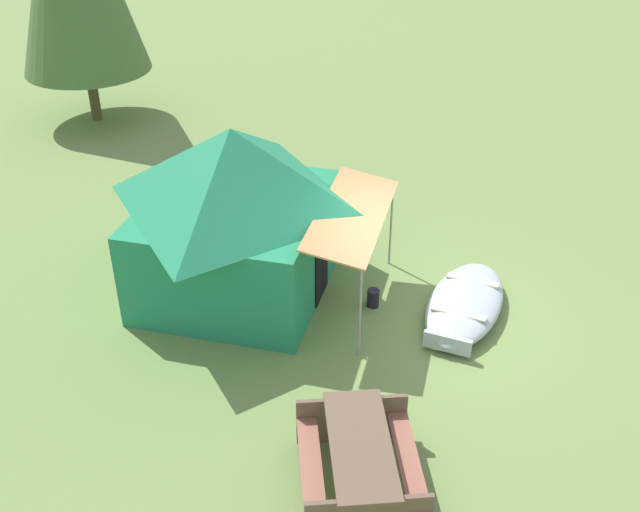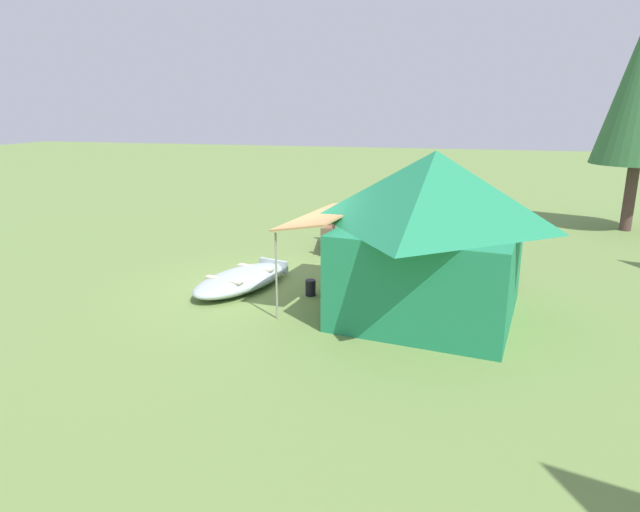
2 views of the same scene
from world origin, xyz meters
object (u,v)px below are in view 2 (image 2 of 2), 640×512
Objects in this scene: beached_rowboat at (241,279)px; canvas_cabin_tent at (431,232)px; cooler_box at (358,312)px; fuel_can at (310,288)px; picnic_table at (350,231)px.

canvas_cabin_tent is (0.40, 3.76, 1.30)m from beached_rowboat.
cooler_box reaches higher than fuel_can.
picnic_table reaches higher than fuel_can.
picnic_table is 3.79m from fuel_can.
beached_rowboat is at bearing -112.82° from cooler_box.
picnic_table is at bearing -151.08° from canvas_cabin_tent.
cooler_box is (4.85, 1.17, -0.30)m from picnic_table.
beached_rowboat reaches higher than cooler_box.
beached_rowboat reaches higher than fuel_can.
cooler_box is at bearing 13.56° from picnic_table.
picnic_table is 3.60× the size of cooler_box.
cooler_box is at bearing 47.31° from fuel_can.
canvas_cabin_tent is 1.87m from cooler_box.
beached_rowboat is 8.64× the size of fuel_can.
picnic_table is 5.00m from cooler_box.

